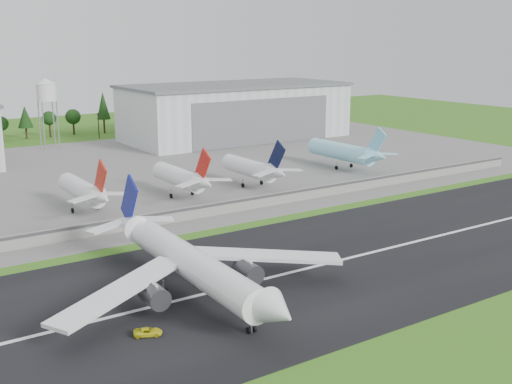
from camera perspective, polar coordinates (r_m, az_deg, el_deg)
ground at (r=127.06m, az=9.18°, el=-7.63°), size 600.00×600.00×0.00m
runway at (r=134.01m, az=6.27°, el=-6.37°), size 320.00×60.00×0.10m
runway_centerline at (r=133.99m, az=6.27°, el=-6.35°), size 220.00×1.00×0.02m
apron at (r=226.20m, az=-11.91°, el=1.65°), size 320.00×150.00×0.10m
blast_fence at (r=168.70m, az=-3.57°, el=-1.50°), size 240.00×0.61×3.50m
hangar_east at (r=297.64m, az=-1.82°, el=7.19°), size 102.00×47.00×25.20m
water_tower at (r=282.40m, az=-18.16°, el=8.62°), size 8.40×8.40×29.40m
utility_poles at (r=300.88m, az=-17.69°, el=4.20°), size 230.00×3.00×12.00m
treeline at (r=315.17m, az=-18.47°, el=4.54°), size 320.00×16.00×22.00m
main_airliner at (r=115.54m, az=-5.49°, el=-7.10°), size 57.26×59.15×18.17m
ground_vehicle at (r=104.03m, az=-9.59°, el=-12.16°), size 4.92×3.72×1.24m
parked_jet_red_a at (r=175.87m, az=-14.88°, el=0.08°), size 7.36×31.29×16.44m
parked_jet_red_b at (r=186.94m, az=-6.45°, el=1.25°), size 7.36×31.29×16.49m
parked_jet_navy at (r=199.27m, az=-0.11°, el=2.10°), size 7.36×31.29×16.47m
parked_jet_skyblue at (r=228.89m, az=8.10°, el=3.54°), size 7.36×37.29×16.85m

